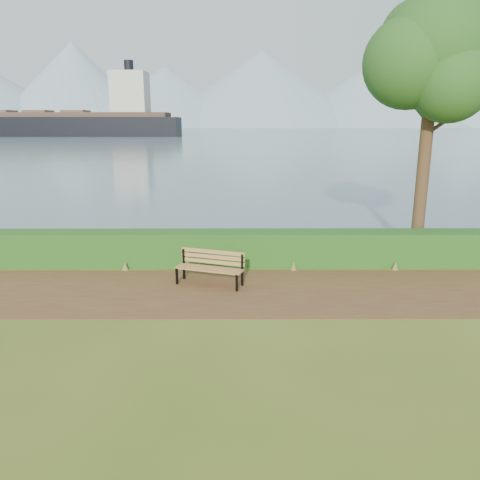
{
  "coord_description": "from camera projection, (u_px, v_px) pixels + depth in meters",
  "views": [
    {
      "loc": [
        0.03,
        -10.67,
        4.1
      ],
      "look_at": [
        0.07,
        1.2,
        1.1
      ],
      "focal_mm": 35.0,
      "sensor_mm": 36.0,
      "label": 1
    }
  ],
  "objects": [
    {
      "name": "hedge",
      "position": [
        238.0,
        248.0,
        13.75
      ],
      "size": [
        32.0,
        0.85,
        1.0
      ],
      "primitive_type": "cube",
      "color": "#144815",
      "rests_on": "ground"
    },
    {
      "name": "cargo_ship",
      "position": [
        58.0,
        124.0,
        136.69
      ],
      "size": [
        76.74,
        13.35,
        23.24
      ],
      "rotation": [
        0.0,
        0.0,
        -0.02
      ],
      "color": "black",
      "rests_on": "ground"
    },
    {
      "name": "tree",
      "position": [
        434.0,
        57.0,
        13.18
      ],
      "size": [
        4.06,
        3.33,
        7.93
      ],
      "rotation": [
        0.0,
        0.0,
        -0.02
      ],
      "color": "#3D2619",
      "rests_on": "ground"
    },
    {
      "name": "bench",
      "position": [
        211.0,
        265.0,
        12.07
      ],
      "size": [
        1.83,
        1.05,
        0.88
      ],
      "rotation": [
        0.0,
        0.0,
        -0.33
      ],
      "color": "black",
      "rests_on": "ground"
    },
    {
      "name": "path",
      "position": [
        237.0,
        291.0,
        11.64
      ],
      "size": [
        40.0,
        3.4,
        0.01
      ],
      "primitive_type": "cube",
      "color": "#55331D",
      "rests_on": "ground"
    },
    {
      "name": "ground",
      "position": [
        237.0,
        296.0,
        11.35
      ],
      "size": [
        140.0,
        140.0,
        0.0
      ],
      "primitive_type": "plane",
      "color": "#4D5919",
      "rests_on": "ground"
    },
    {
      "name": "mountains",
      "position": [
        228.0,
        94.0,
        398.19
      ],
      "size": [
        585.0,
        190.0,
        70.0
      ],
      "color": "#839EAF",
      "rests_on": "ground"
    },
    {
      "name": "water",
      "position": [
        238.0,
        130.0,
        263.42
      ],
      "size": [
        700.0,
        510.0,
        0.0
      ],
      "primitive_type": "cube",
      "color": "#455A6F",
      "rests_on": "ground"
    }
  ]
}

